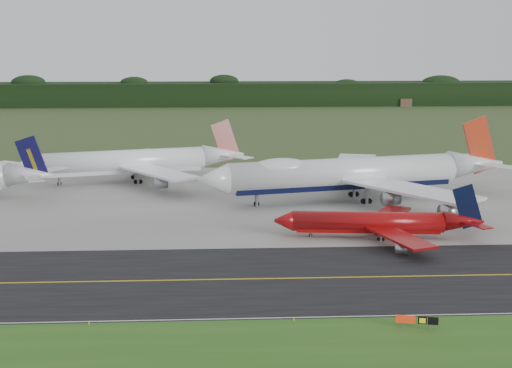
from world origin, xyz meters
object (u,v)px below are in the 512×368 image
object	(u,v)px
jet_star_tail	(135,162)
jet_red_737	(379,223)
jet_ba_747	(354,173)
taxiway_sign	(417,320)

from	to	relation	value
jet_star_tail	jet_red_737	bearing A→B (deg)	-47.04
jet_ba_747	jet_star_tail	distance (m)	56.79
jet_red_737	jet_star_tail	xyz separation A→B (m)	(-50.57, 54.30, 2.21)
jet_ba_747	jet_red_737	bearing A→B (deg)	-91.62
jet_star_tail	taxiway_sign	distance (m)	106.35
jet_red_737	taxiway_sign	distance (m)	41.67
jet_red_737	taxiway_sign	bearing A→B (deg)	-96.02
jet_ba_747	jet_red_737	xyz separation A→B (m)	(-0.85, -30.23, -3.40)
taxiway_sign	jet_ba_747	bearing A→B (deg)	85.83
jet_ba_747	jet_star_tail	world-z (taller)	jet_ba_747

